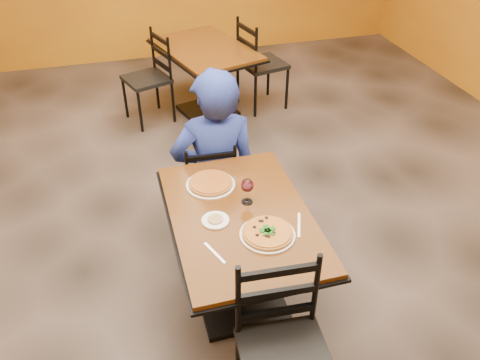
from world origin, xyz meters
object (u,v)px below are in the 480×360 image
object	(u,v)px
plate_main	(267,235)
pizza_main	(268,233)
chair_second_left	(146,80)
side_plate	(215,220)
chair_main_near	(286,360)
plate_far	(211,185)
wine_glass	(247,190)
chair_main_far	(209,184)
pizza_far	(211,183)
table_main	(241,239)
chair_second_right	(263,64)
table_second	(206,65)
diner	(215,155)

from	to	relation	value
plate_main	pizza_main	xyz separation A→B (m)	(0.00, 0.00, 0.02)
chair_second_left	side_plate	xyz separation A→B (m)	(0.11, -2.71, 0.29)
chair_main_near	plate_far	distance (m)	1.17
chair_main_near	wine_glass	size ratio (longest dim) A/B	5.34
chair_main_far	pizza_far	size ratio (longest dim) A/B	2.94
table_main	pizza_main	xyz separation A→B (m)	(0.10, -0.21, 0.21)
chair_second_left	wine_glass	world-z (taller)	chair_second_left
chair_second_left	chair_second_right	distance (m)	1.27
table_second	pizza_far	size ratio (longest dim) A/B	4.93
pizza_main	chair_main_far	bearing A→B (deg)	96.74
chair_main_far	side_plate	world-z (taller)	chair_main_far
diner	pizza_main	world-z (taller)	diner
table_second	chair_main_far	world-z (taller)	chair_main_far
plate_far	wine_glass	size ratio (longest dim) A/B	1.72
table_second	chair_second_right	distance (m)	0.64
table_main	chair_second_right	bearing A→B (deg)	69.58
diner	plate_main	world-z (taller)	diner
table_main	diner	world-z (taller)	diner
chair_main_near	chair_second_right	bearing A→B (deg)	78.07
chair_second_left	plate_far	bearing A→B (deg)	-14.88
table_second	chair_second_left	bearing A→B (deg)	180.00
table_main	pizza_main	distance (m)	0.32
chair_second_right	side_plate	distance (m)	2.96
table_main	chair_main_near	world-z (taller)	chair_main_near
table_main	pizza_main	bearing A→B (deg)	-65.88
chair_main_far	pizza_far	xyz separation A→B (m)	(-0.08, -0.47, 0.36)
chair_second_left	pizza_main	xyz separation A→B (m)	(0.36, -2.91, 0.31)
table_main	diner	size ratio (longest dim) A/B	0.92
chair_main_near	chair_second_right	xyz separation A→B (m)	(1.00, 3.51, 0.01)
table_main	pizza_far	size ratio (longest dim) A/B	4.39
chair_main_far	pizza_far	distance (m)	0.60
plate_main	plate_far	xyz separation A→B (m)	(-0.20, 0.54, 0.00)
plate_far	pizza_far	xyz separation A→B (m)	(-0.00, 0.00, 0.02)
table_main	plate_far	size ratio (longest dim) A/B	3.97
plate_main	pizza_far	size ratio (longest dim) A/B	1.11
chair_second_right	wine_glass	world-z (taller)	chair_second_right
table_main	side_plate	bearing A→B (deg)	-173.61
diner	pizza_main	bearing A→B (deg)	96.21
side_plate	chair_main_near	bearing A→B (deg)	-78.79
pizza_far	chair_main_near	bearing A→B (deg)	-84.59
chair_main_near	chair_second_left	xyz separation A→B (m)	(-0.27, 3.51, -0.01)
side_plate	wine_glass	world-z (taller)	wine_glass
chair_second_left	table_main	bearing A→B (deg)	-13.14
chair_main_near	diner	bearing A→B (deg)	93.06
chair_main_far	chair_second_right	bearing A→B (deg)	-115.63
plate_far	pizza_far	world-z (taller)	pizza_far
table_main	side_plate	size ratio (longest dim) A/B	7.69
wine_glass	plate_main	bearing A→B (deg)	-85.47
pizza_far	wine_glass	world-z (taller)	wine_glass
chair_second_left	chair_second_right	bearing A→B (deg)	71.27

